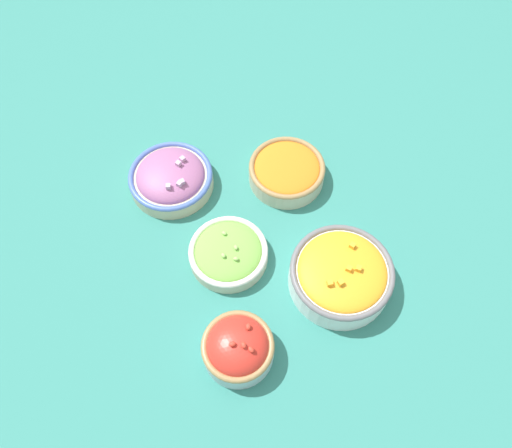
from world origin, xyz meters
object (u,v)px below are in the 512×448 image
object	(u,v)px
bowl_lettuce	(228,252)
bowl_carrots	(287,171)
bowl_squash	(341,274)
bowl_cherry_tomatoes	(238,348)
bowl_red_onion	(171,177)

from	to	relation	value
bowl_lettuce	bowl_carrots	size ratio (longest dim) A/B	0.96
bowl_lettuce	bowl_squash	distance (m)	0.23
bowl_squash	bowl_cherry_tomatoes	world-z (taller)	bowl_cherry_tomatoes
bowl_red_onion	bowl_cherry_tomatoes	xyz separation A→B (m)	(-0.40, 0.03, 0.01)
bowl_lettuce	bowl_cherry_tomatoes	bearing A→B (deg)	160.02
bowl_cherry_tomatoes	bowl_carrots	bearing A→B (deg)	-40.95
bowl_squash	bowl_red_onion	bearing A→B (deg)	29.44
bowl_lettuce	bowl_carrots	world-z (taller)	bowl_lettuce
bowl_carrots	bowl_lettuce	bearing A→B (deg)	121.29
bowl_lettuce	bowl_squash	xyz separation A→B (m)	(-0.15, -0.17, 0.02)
bowl_red_onion	bowl_lettuce	bearing A→B (deg)	-170.87
bowl_carrots	bowl_squash	xyz separation A→B (m)	(-0.27, 0.03, 0.01)
bowl_lettuce	bowl_cherry_tomatoes	world-z (taller)	bowl_cherry_tomatoes
bowl_lettuce	bowl_red_onion	distance (m)	0.22
bowl_carrots	bowl_cherry_tomatoes	distance (m)	0.40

